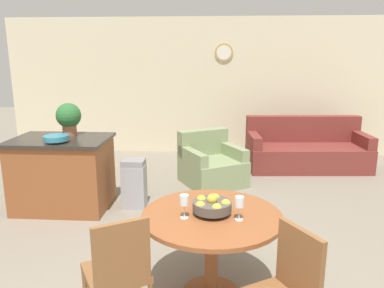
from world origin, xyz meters
The scene contains 12 objects.
wall_back centered at (0.00, 5.58, 1.35)m, with size 8.00×0.09×2.70m.
dining_table centered at (0.21, 0.76, 0.57)m, with size 1.12×1.12×0.74m.
dining_chair_near_left centered at (-0.43, 0.30, 0.51)m, with size 0.57×0.57×0.91m.
fruit_bowl centered at (0.21, 0.76, 0.81)m, with size 0.31×0.31×0.17m.
wine_glass_left centered at (0.00, 0.67, 0.88)m, with size 0.07×0.07×0.19m.
wine_glass_right centered at (0.42, 0.66, 0.88)m, with size 0.07×0.07×0.19m.
kitchen_island centered at (-1.75, 2.52, 0.47)m, with size 1.22×0.86×0.94m.
teal_bowl centered at (-1.69, 2.29, 0.99)m, with size 0.30×0.30×0.09m.
potted_plant centered at (-1.69, 2.71, 1.18)m, with size 0.32×0.32×0.42m.
trash_bin centered at (-0.83, 2.60, 0.32)m, with size 0.30×0.25×0.65m.
couch centered at (1.84, 4.57, 0.30)m, with size 2.12×1.03×0.89m.
armchair centered at (0.17, 3.61, 0.28)m, with size 1.14×1.15×0.81m.
Camera 1 is at (0.23, -2.00, 1.96)m, focal length 35.00 mm.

